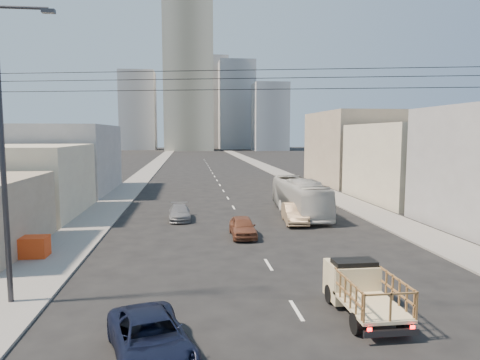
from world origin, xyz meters
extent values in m
plane|color=black|center=(0.00, 0.00, 0.00)|extent=(420.00, 420.00, 0.00)
cube|color=slate|center=(-11.75, 70.00, 0.06)|extent=(3.50, 180.00, 0.12)
cube|color=slate|center=(11.75, 70.00, 0.06)|extent=(3.50, 180.00, 0.12)
cube|color=silver|center=(0.00, 2.00, 0.01)|extent=(0.15, 2.00, 0.01)
cube|color=silver|center=(0.00, 8.00, 0.01)|extent=(0.15, 2.00, 0.01)
cube|color=silver|center=(0.00, 14.00, 0.01)|extent=(0.15, 2.00, 0.01)
cube|color=silver|center=(0.00, 20.00, 0.01)|extent=(0.15, 2.00, 0.01)
cube|color=silver|center=(0.00, 26.00, 0.01)|extent=(0.15, 2.00, 0.01)
cube|color=silver|center=(0.00, 32.00, 0.01)|extent=(0.15, 2.00, 0.01)
cube|color=silver|center=(0.00, 38.00, 0.01)|extent=(0.15, 2.00, 0.01)
cube|color=silver|center=(0.00, 44.00, 0.01)|extent=(0.15, 2.00, 0.01)
cube|color=silver|center=(0.00, 50.00, 0.01)|extent=(0.15, 2.00, 0.01)
cube|color=silver|center=(0.00, 56.00, 0.01)|extent=(0.15, 2.00, 0.01)
cube|color=silver|center=(0.00, 62.00, 0.01)|extent=(0.15, 2.00, 0.01)
cube|color=silver|center=(0.00, 68.00, 0.01)|extent=(0.15, 2.00, 0.01)
cube|color=silver|center=(0.00, 74.00, 0.01)|extent=(0.15, 2.00, 0.01)
cube|color=silver|center=(0.00, 80.00, 0.01)|extent=(0.15, 2.00, 0.01)
cube|color=silver|center=(0.00, 86.00, 0.01)|extent=(0.15, 2.00, 0.01)
cube|color=silver|center=(0.00, 92.00, 0.01)|extent=(0.15, 2.00, 0.01)
cube|color=silver|center=(0.00, 98.00, 0.01)|extent=(0.15, 2.00, 0.01)
cube|color=silver|center=(0.00, 104.00, 0.01)|extent=(0.15, 2.00, 0.01)
cube|color=beige|center=(2.43, 0.48, 0.70)|extent=(1.90, 3.00, 0.12)
cube|color=beige|center=(2.43, 2.48, 0.95)|extent=(1.90, 1.60, 1.50)
cube|color=black|center=(2.43, 2.23, 1.55)|extent=(1.70, 0.90, 0.70)
cube|color=#2D2D33|center=(2.43, -1.07, 0.40)|extent=(1.90, 0.12, 0.22)
cube|color=#FF0C0C|center=(1.68, -1.07, 0.55)|extent=(0.15, 0.05, 0.12)
cube|color=#FF0C0C|center=(3.18, -1.07, 0.55)|extent=(0.15, 0.05, 0.12)
cylinder|color=black|center=(1.58, 2.58, 0.38)|extent=(0.25, 0.76, 0.76)
cylinder|color=black|center=(3.28, 2.58, 0.38)|extent=(0.25, 0.76, 0.76)
cylinder|color=black|center=(1.58, -0.22, 0.38)|extent=(0.25, 0.76, 0.76)
cylinder|color=black|center=(3.28, -0.22, 0.38)|extent=(0.25, 0.76, 0.76)
imported|color=black|center=(-5.41, -1.09, 0.67)|extent=(3.47, 5.26, 1.35)
imported|color=#BABAB6|center=(5.31, 21.71, 1.54)|extent=(2.61, 11.08, 3.08)
imported|color=brown|center=(-0.59, 14.40, 0.69)|extent=(1.63, 4.04, 1.38)
imported|color=#8E7253|center=(4.01, 18.31, 0.78)|extent=(2.10, 4.85, 1.55)
imported|color=slate|center=(-4.98, 20.72, 0.61)|extent=(1.85, 4.23, 1.21)
cylinder|color=#2D2D33|center=(-11.50, 4.00, 6.00)|extent=(0.22, 0.22, 12.00)
cylinder|color=#2D2D33|center=(-10.50, 4.00, 11.80)|extent=(2.00, 0.12, 0.12)
cube|color=#2D2D33|center=(-9.50, 4.00, 11.70)|extent=(0.50, 0.25, 0.15)
cylinder|color=black|center=(0.00, 1.50, 9.30)|extent=(23.01, 5.02, 0.02)
cylinder|color=black|center=(0.00, 1.50, 9.00)|extent=(23.01, 5.02, 0.02)
cylinder|color=black|center=(0.00, 1.50, 8.60)|extent=(23.01, 5.02, 0.02)
cube|color=red|center=(-13.00, 10.65, 0.31)|extent=(1.80, 1.20, 0.38)
cube|color=red|center=(-13.00, 10.65, 0.69)|extent=(1.80, 1.20, 0.38)
cube|color=red|center=(-13.00, 10.65, 1.07)|extent=(1.80, 1.20, 0.38)
cube|color=#B4A891|center=(19.50, 28.00, 4.00)|extent=(11.00, 14.00, 8.00)
cube|color=gray|center=(20.00, 44.00, 5.00)|extent=(12.00, 16.00, 10.00)
cube|color=#B4A891|center=(-19.00, 24.00, 3.00)|extent=(11.00, 12.00, 6.00)
cube|color=gray|center=(-19.50, 39.00, 4.00)|extent=(12.00, 16.00, 8.00)
cube|color=gray|center=(-4.00, 170.00, 30.00)|extent=(20.00, 20.00, 60.00)
cube|color=#909398|center=(18.00, 185.00, 20.00)|extent=(16.00, 16.00, 40.00)
cube|color=#909398|center=(-26.00, 180.00, 17.00)|extent=(15.00, 15.00, 34.00)
cube|color=gray|center=(6.00, 200.00, 22.00)|extent=(18.00, 18.00, 44.00)
cube|color=#909398|center=(30.00, 165.00, 14.00)|extent=(14.00, 14.00, 28.00)
camera|label=1|loc=(-4.16, -13.91, 6.97)|focal=32.00mm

